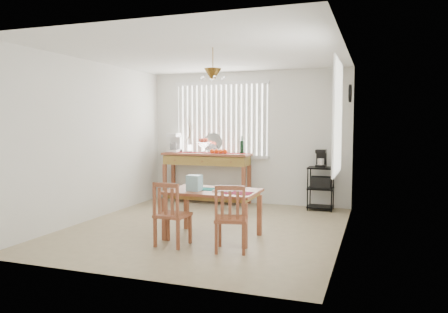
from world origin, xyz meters
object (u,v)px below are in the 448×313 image
at_px(cart_items, 321,159).
at_px(chair_left, 171,215).
at_px(chair_right, 231,219).
at_px(dining_table, 213,196).
at_px(sideboard, 207,165).
at_px(wire_cart, 321,184).

distance_m(cart_items, chair_left, 3.45).
xyz_separation_m(cart_items, chair_right, (-0.72, -3.04, -0.52)).
bearing_deg(dining_table, sideboard, 113.37).
bearing_deg(chair_right, cart_items, 76.73).
relative_size(sideboard, dining_table, 1.41).
distance_m(dining_table, chair_left, 0.69).
height_order(sideboard, wire_cart, sideboard).
xyz_separation_m(wire_cart, chair_left, (-1.53, -3.04, -0.06)).
bearing_deg(sideboard, wire_cart, 0.48).
bearing_deg(chair_left, sideboard, 103.05).
height_order(wire_cart, cart_items, cart_items).
relative_size(wire_cart, chair_right, 0.93).
xyz_separation_m(sideboard, wire_cart, (2.23, 0.02, -0.27)).
height_order(wire_cart, chair_left, chair_left).
bearing_deg(wire_cart, chair_right, -103.30).
height_order(sideboard, chair_left, sideboard).
distance_m(chair_left, chair_right, 0.81).
bearing_deg(cart_items, sideboard, -179.30).
bearing_deg(wire_cart, chair_left, -116.63).
distance_m(sideboard, chair_left, 3.12).
distance_m(sideboard, dining_table, 2.69).
bearing_deg(chair_right, wire_cart, 76.70).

